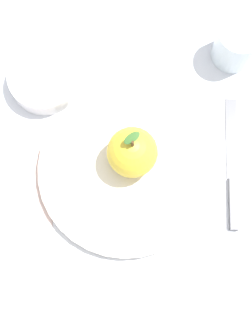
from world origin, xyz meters
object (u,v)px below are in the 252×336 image
object	(u,v)px
knife	(233,175)
linen_napkin	(15,181)
apple	(133,155)
side_bowl	(44,78)
dinner_plate	(126,170)
cup	(237,43)

from	to	relation	value
knife	linen_napkin	distance (m)	0.32
apple	knife	size ratio (longest dim) A/B	0.44
side_bowl	apple	bearing A→B (deg)	-143.10
dinner_plate	knife	distance (m)	0.16
cup	dinner_plate	bearing A→B (deg)	129.25
knife	dinner_plate	bearing A→B (deg)	78.35
dinner_plate	linen_napkin	xyz separation A→B (m)	(0.01, 0.16, -0.01)
cup	linen_napkin	xyz separation A→B (m)	(-0.15, 0.36, -0.04)
linen_napkin	cup	bearing A→B (deg)	-67.75
apple	dinner_plate	bearing A→B (deg)	132.33
dinner_plate	apple	bearing A→B (deg)	-47.67
cup	linen_napkin	world-z (taller)	cup
dinner_plate	knife	bearing A→B (deg)	-101.65
side_bowl	linen_napkin	size ratio (longest dim) A/B	0.71
apple	linen_napkin	world-z (taller)	apple
knife	linen_napkin	world-z (taller)	knife
dinner_plate	side_bowl	size ratio (longest dim) A/B	2.42
dinner_plate	knife	world-z (taller)	dinner_plate
apple	side_bowl	size ratio (longest dim) A/B	0.82
linen_napkin	dinner_plate	bearing A→B (deg)	-94.14
dinner_plate	cup	bearing A→B (deg)	-50.75
cup	knife	distance (m)	0.20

